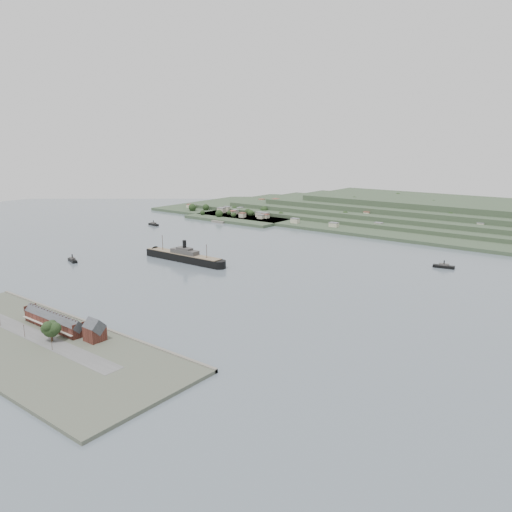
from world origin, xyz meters
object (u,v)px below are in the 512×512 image
Objects in this scene: terrace_row at (53,321)px; gabled_building at (95,331)px; fig_tree at (51,329)px; steamship at (182,256)px; tugboat at (73,260)px.

gabled_building is (37.50, 4.02, 1.34)m from terrace_row.
terrace_row is 4.28× the size of fig_tree.
fig_tree is (89.27, -191.51, 5.23)m from steamship.
fig_tree is (170.71, -122.82, 8.06)m from tugboat.
fig_tree is at bearing -33.97° from terrace_row.
gabled_building is at bearing -58.27° from steamship.
terrace_row is 192.50m from steamship.
terrace_row is at bearing 146.03° from fig_tree.
gabled_building is at bearing 41.07° from fig_tree.
steamship is at bearing 121.73° from gabled_building.
terrace_row is 22.57m from fig_tree.
steamship is at bearing 114.99° from fig_tree.
steamship is (-70.72, 179.02, -2.15)m from terrace_row.
steamship reaches higher than gabled_building.
steamship reaches higher than terrace_row.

